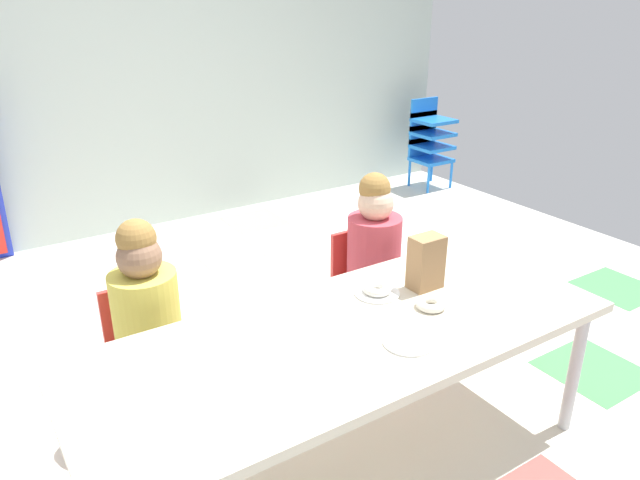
{
  "coord_description": "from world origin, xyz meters",
  "views": [
    {
      "loc": [
        -1.08,
        -2.21,
        1.7
      ],
      "look_at": [
        0.03,
        -0.5,
        0.84
      ],
      "focal_mm": 33.51,
      "sensor_mm": 36.0,
      "label": 1
    }
  ],
  "objects_px": {
    "craft_table": "(349,342)",
    "seated_child_near_camera": "(145,309)",
    "paper_bag_brown": "(426,262)",
    "donut_powdered_on_plate": "(377,288)",
    "paper_plate_center_table": "(409,342)",
    "paper_plate_near_edge": "(377,293)",
    "kid_chair_blue_stack": "(430,138)",
    "donut_powdered_loose": "(431,304)",
    "seated_child_middle_seat": "(373,247)"
  },
  "relations": [
    {
      "from": "seated_child_near_camera",
      "to": "donut_powdered_loose",
      "type": "bearing_deg",
      "value": -36.17
    },
    {
      "from": "kid_chair_blue_stack",
      "to": "paper_plate_near_edge",
      "type": "distance_m",
      "value": 3.39
    },
    {
      "from": "seated_child_near_camera",
      "to": "kid_chair_blue_stack",
      "type": "distance_m",
      "value": 3.74
    },
    {
      "from": "kid_chair_blue_stack",
      "to": "paper_plate_center_table",
      "type": "bearing_deg",
      "value": -133.76
    },
    {
      "from": "craft_table",
      "to": "seated_child_near_camera",
      "type": "xyz_separation_m",
      "value": [
        -0.53,
        0.62,
        0.01
      ]
    },
    {
      "from": "craft_table",
      "to": "seated_child_near_camera",
      "type": "distance_m",
      "value": 0.82
    },
    {
      "from": "paper_plate_near_edge",
      "to": "donut_powdered_on_plate",
      "type": "height_order",
      "value": "donut_powdered_on_plate"
    },
    {
      "from": "seated_child_near_camera",
      "to": "craft_table",
      "type": "bearing_deg",
      "value": -49.17
    },
    {
      "from": "paper_bag_brown",
      "to": "paper_plate_center_table",
      "type": "height_order",
      "value": "paper_bag_brown"
    },
    {
      "from": "craft_table",
      "to": "donut_powdered_loose",
      "type": "distance_m",
      "value": 0.36
    },
    {
      "from": "paper_plate_near_edge",
      "to": "paper_plate_center_table",
      "type": "relative_size",
      "value": 1.0
    },
    {
      "from": "paper_plate_center_table",
      "to": "donut_powdered_loose",
      "type": "bearing_deg",
      "value": 31.66
    },
    {
      "from": "paper_plate_near_edge",
      "to": "donut_powdered_loose",
      "type": "relative_size",
      "value": 1.56
    },
    {
      "from": "paper_plate_center_table",
      "to": "donut_powdered_on_plate",
      "type": "height_order",
      "value": "donut_powdered_on_plate"
    },
    {
      "from": "paper_bag_brown",
      "to": "donut_powdered_loose",
      "type": "distance_m",
      "value": 0.19
    },
    {
      "from": "seated_child_middle_seat",
      "to": "kid_chair_blue_stack",
      "type": "bearing_deg",
      "value": 41.87
    },
    {
      "from": "craft_table",
      "to": "paper_bag_brown",
      "type": "relative_size",
      "value": 8.82
    },
    {
      "from": "seated_child_middle_seat",
      "to": "donut_powdered_on_plate",
      "type": "height_order",
      "value": "seated_child_middle_seat"
    },
    {
      "from": "donut_powdered_loose",
      "to": "paper_plate_center_table",
      "type": "bearing_deg",
      "value": -148.34
    },
    {
      "from": "paper_plate_near_edge",
      "to": "kid_chair_blue_stack",
      "type": "bearing_deg",
      "value": 43.84
    },
    {
      "from": "seated_child_middle_seat",
      "to": "donut_powdered_loose",
      "type": "relative_size",
      "value": 7.95
    },
    {
      "from": "seated_child_middle_seat",
      "to": "paper_plate_center_table",
      "type": "bearing_deg",
      "value": -120.08
    },
    {
      "from": "seated_child_near_camera",
      "to": "kid_chair_blue_stack",
      "type": "xyz_separation_m",
      "value": [
        3.23,
        1.89,
        -0.1
      ]
    },
    {
      "from": "kid_chair_blue_stack",
      "to": "donut_powdered_on_plate",
      "type": "distance_m",
      "value": 3.39
    },
    {
      "from": "paper_plate_near_edge",
      "to": "donut_powdered_loose",
      "type": "bearing_deg",
      "value": -62.96
    },
    {
      "from": "donut_powdered_loose",
      "to": "seated_child_near_camera",
      "type": "bearing_deg",
      "value": 143.83
    },
    {
      "from": "craft_table",
      "to": "donut_powdered_on_plate",
      "type": "bearing_deg",
      "value": 33.35
    },
    {
      "from": "paper_plate_center_table",
      "to": "craft_table",
      "type": "bearing_deg",
      "value": 125.82
    },
    {
      "from": "donut_powdered_loose",
      "to": "seated_child_middle_seat",
      "type": "bearing_deg",
      "value": 70.6
    },
    {
      "from": "paper_bag_brown",
      "to": "paper_plate_near_edge",
      "type": "bearing_deg",
      "value": 163.98
    },
    {
      "from": "donut_powdered_on_plate",
      "to": "paper_plate_center_table",
      "type": "bearing_deg",
      "value": -110.74
    },
    {
      "from": "paper_bag_brown",
      "to": "donut_powdered_on_plate",
      "type": "relative_size",
      "value": 1.93
    },
    {
      "from": "craft_table",
      "to": "paper_plate_near_edge",
      "type": "relative_size",
      "value": 10.78
    },
    {
      "from": "craft_table",
      "to": "kid_chair_blue_stack",
      "type": "relative_size",
      "value": 2.42
    },
    {
      "from": "seated_child_middle_seat",
      "to": "paper_bag_brown",
      "type": "bearing_deg",
      "value": -104.6
    },
    {
      "from": "seated_child_middle_seat",
      "to": "donut_powdered_loose",
      "type": "xyz_separation_m",
      "value": [
        -0.23,
        -0.65,
        0.06
      ]
    },
    {
      "from": "seated_child_near_camera",
      "to": "seated_child_middle_seat",
      "type": "distance_m",
      "value": 1.12
    },
    {
      "from": "craft_table",
      "to": "seated_child_middle_seat",
      "type": "distance_m",
      "value": 0.85
    },
    {
      "from": "seated_child_near_camera",
      "to": "paper_plate_near_edge",
      "type": "distance_m",
      "value": 0.91
    },
    {
      "from": "paper_bag_brown",
      "to": "paper_plate_near_edge",
      "type": "xyz_separation_m",
      "value": [
        -0.2,
        0.06,
        -0.11
      ]
    },
    {
      "from": "seated_child_middle_seat",
      "to": "donut_powdered_on_plate",
      "type": "bearing_deg",
      "value": -126.13
    },
    {
      "from": "seated_child_near_camera",
      "to": "paper_bag_brown",
      "type": "xyz_separation_m",
      "value": [
        0.98,
        -0.51,
        0.15
      ]
    },
    {
      "from": "seated_child_near_camera",
      "to": "paper_plate_center_table",
      "type": "xyz_separation_m",
      "value": [
        0.66,
        -0.79,
        0.04
      ]
    },
    {
      "from": "donut_powdered_loose",
      "to": "paper_bag_brown",
      "type": "bearing_deg",
      "value": 55.71
    },
    {
      "from": "paper_bag_brown",
      "to": "donut_powdered_on_plate",
      "type": "bearing_deg",
      "value": 163.98
    },
    {
      "from": "seated_child_middle_seat",
      "to": "paper_plate_center_table",
      "type": "height_order",
      "value": "seated_child_middle_seat"
    },
    {
      "from": "paper_bag_brown",
      "to": "donut_powdered_on_plate",
      "type": "distance_m",
      "value": 0.22
    },
    {
      "from": "craft_table",
      "to": "paper_plate_center_table",
      "type": "distance_m",
      "value": 0.22
    },
    {
      "from": "kid_chair_blue_stack",
      "to": "paper_plate_center_table",
      "type": "distance_m",
      "value": 3.72
    },
    {
      "from": "seated_child_near_camera",
      "to": "donut_powdered_on_plate",
      "type": "xyz_separation_m",
      "value": [
        0.79,
        -0.45,
        0.06
      ]
    }
  ]
}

